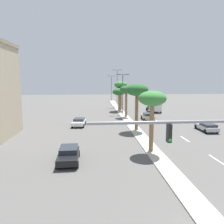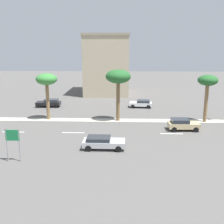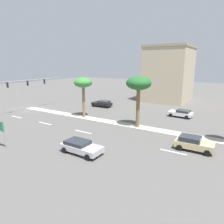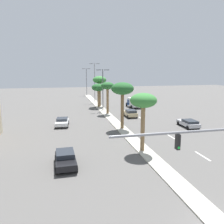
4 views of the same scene
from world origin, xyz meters
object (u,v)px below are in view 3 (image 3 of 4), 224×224
object	(u,v)px
sedan_silver_right	(81,147)
palm_tree_inboard	(83,84)
directional_road_sign	(0,129)
palm_tree_outboard	(139,85)
sedan_tan_left	(193,143)
commercial_building	(169,74)
sedan_white_inboard	(181,113)
sedan_black_outboard	(102,103)

from	to	relation	value
sedan_silver_right	palm_tree_inboard	bearing A→B (deg)	-142.13
directional_road_sign	palm_tree_outboard	distance (m)	17.69
sedan_tan_left	sedan_silver_right	bearing A→B (deg)	-54.68
commercial_building	sedan_tan_left	size ratio (longest dim) A/B	3.34
sedan_tan_left	palm_tree_outboard	bearing A→B (deg)	-115.34
directional_road_sign	sedan_tan_left	world-z (taller)	directional_road_sign
sedan_silver_right	sedan_white_inboard	xyz separation A→B (m)	(-20.11, 5.35, 0.00)
commercial_building	sedan_black_outboard	world-z (taller)	commercial_building
directional_road_sign	sedan_silver_right	bearing A→B (deg)	114.17
sedan_tan_left	sedan_white_inboard	bearing A→B (deg)	-161.68
sedan_tan_left	commercial_building	bearing A→B (deg)	-158.32
directional_road_sign	sedan_silver_right	xyz separation A→B (m)	(-3.60, 8.02, -1.48)
sedan_silver_right	palm_tree_outboard	bearing A→B (deg)	172.60
palm_tree_inboard	commercial_building	bearing A→B (deg)	163.13
directional_road_sign	sedan_tan_left	size ratio (longest dim) A/B	0.79
commercial_building	palm_tree_outboard	world-z (taller)	commercial_building
commercial_building	sedan_white_inboard	xyz separation A→B (m)	(14.90, 6.80, -5.82)
commercial_building	sedan_black_outboard	bearing A→B (deg)	-32.04
palm_tree_outboard	sedan_white_inboard	distance (m)	11.48
palm_tree_inboard	sedan_white_inboard	xyz separation A→B (m)	(-8.95, 14.03, -4.98)
palm_tree_inboard	palm_tree_outboard	xyz separation A→B (m)	(0.34, 10.09, 0.50)
commercial_building	palm_tree_inboard	world-z (taller)	commercial_building
palm_tree_inboard	sedan_black_outboard	world-z (taller)	palm_tree_inboard
directional_road_sign	sedan_black_outboard	distance (m)	23.74
palm_tree_inboard	sedan_black_outboard	xyz separation A→B (m)	(-8.76, -2.21, -4.95)
palm_tree_outboard	sedan_silver_right	distance (m)	12.22
sedan_black_outboard	sedan_silver_right	bearing A→B (deg)	28.66
palm_tree_inboard	sedan_silver_right	bearing A→B (deg)	37.87
commercial_building	sedan_silver_right	distance (m)	35.52
palm_tree_inboard	sedan_black_outboard	size ratio (longest dim) A/B	1.56
palm_tree_inboard	sedan_black_outboard	bearing A→B (deg)	-165.85
directional_road_sign	sedan_white_inboard	bearing A→B (deg)	150.59
sedan_white_inboard	sedan_tan_left	bearing A→B (deg)	18.32
sedan_silver_right	sedan_black_outboard	xyz separation A→B (m)	(-19.92, -10.89, 0.04)
sedan_black_outboard	sedan_tan_left	bearing A→B (deg)	57.70
palm_tree_inboard	sedan_tan_left	size ratio (longest dim) A/B	1.70
sedan_silver_right	commercial_building	bearing A→B (deg)	-177.62
commercial_building	sedan_black_outboard	distance (m)	18.71
directional_road_sign	sedan_white_inboard	distance (m)	27.26
commercial_building	palm_tree_outboard	size ratio (longest dim) A/B	1.80
directional_road_sign	sedan_tan_left	xyz separation A→B (m)	(-10.49, 17.74, -1.40)
palm_tree_outboard	sedan_tan_left	world-z (taller)	palm_tree_outboard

